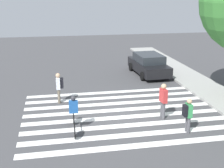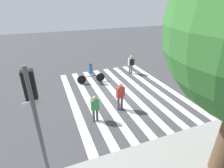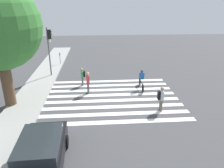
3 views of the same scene
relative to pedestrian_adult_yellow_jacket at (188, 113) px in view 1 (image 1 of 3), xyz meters
name	(u,v)px [view 1 (image 1 of 3)]	position (x,y,z in m)	size (l,w,h in m)	color
ground_plane	(121,113)	(-2.74, -2.38, -0.93)	(60.00, 60.00, 0.00)	#444447
crosswalk_stripes	(121,113)	(-2.74, -2.38, -0.92)	(7.59, 10.00, 0.01)	white
pedestrian_adult_yellow_jacket	(188,113)	(0.00, 0.00, 0.00)	(0.45, 0.38, 1.59)	#4C4C51
pedestrian_child_with_backpack	(59,85)	(-5.03, -5.45, 0.08)	(0.49, 0.42, 1.72)	#6B6051
pedestrian_adult_blue_shirt	(163,99)	(-1.74, -0.51, 0.08)	(0.52, 0.27, 1.79)	#4C4C51
cyclist_far_lane	(74,113)	(-1.14, -4.93, -0.06)	(2.29, 0.41, 1.66)	black
car_parked_dark_suv	(149,64)	(-9.99, 1.34, -0.13)	(4.76, 2.20, 1.59)	black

